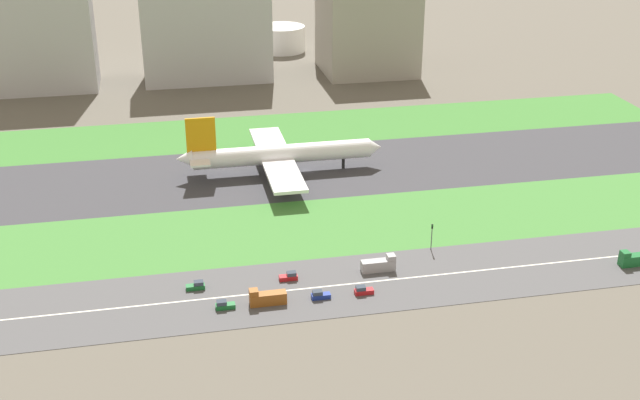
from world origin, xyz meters
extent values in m
plane|color=#5B564C|center=(0.00, 0.00, 0.00)|extent=(800.00, 800.00, 0.00)
cube|color=#38383D|center=(0.00, 0.00, 0.05)|extent=(280.00, 46.00, 0.10)
cube|color=#3D7A33|center=(0.00, 41.00, 0.05)|extent=(280.00, 36.00, 0.10)
cube|color=#427F38|center=(0.00, -41.00, 0.05)|extent=(280.00, 36.00, 0.10)
cube|color=#4C4C4F|center=(0.00, -73.00, 0.05)|extent=(280.00, 28.00, 0.10)
cube|color=silver|center=(0.00, -73.00, 0.11)|extent=(266.00, 0.50, 0.01)
cylinder|color=white|center=(-7.45, 0.00, 6.30)|extent=(56.00, 6.00, 6.00)
cone|color=white|center=(22.55, 0.00, 6.30)|extent=(4.00, 5.70, 5.70)
cone|color=white|center=(-37.95, 0.00, 7.10)|extent=(5.00, 5.40, 5.40)
cube|color=orange|center=(-32.45, 0.00, 14.30)|extent=(9.00, 0.80, 11.00)
cube|color=white|center=(-33.45, 0.00, 7.30)|extent=(6.00, 16.00, 0.60)
cube|color=white|center=(-9.45, 15.00, 5.10)|extent=(10.00, 26.00, 1.00)
cylinder|color=gray|center=(-8.45, 9.00, 2.90)|extent=(5.00, 3.20, 3.20)
cube|color=white|center=(-9.45, -15.00, 5.10)|extent=(10.00, 26.00, 1.00)
cylinder|color=gray|center=(-8.45, -9.00, 2.90)|extent=(5.00, 3.20, 3.20)
cylinder|color=black|center=(12.15, 0.00, 1.70)|extent=(1.00, 1.00, 3.20)
cylinder|color=black|center=(-11.45, 3.50, 1.70)|extent=(1.00, 1.00, 3.20)
cylinder|color=black|center=(-11.45, -3.50, 1.70)|extent=(1.00, 1.00, 3.20)
cube|color=#B2191E|center=(-1.09, -78.00, 0.65)|extent=(4.40, 1.80, 1.10)
cube|color=#333D4C|center=(-1.89, -78.00, 1.65)|extent=(2.20, 1.66, 0.90)
cube|color=#19662D|center=(-39.31, -68.00, 0.65)|extent=(4.40, 1.80, 1.10)
cube|color=#333D4C|center=(-38.51, -68.00, 1.65)|extent=(2.20, 1.66, 0.90)
cube|color=#B2191E|center=(-17.23, -68.00, 0.65)|extent=(4.40, 1.80, 1.10)
cube|color=#333D4C|center=(-16.43, -68.00, 1.65)|extent=(2.20, 1.66, 0.90)
cube|color=brown|center=(-23.58, -78.00, 1.50)|extent=(8.40, 2.50, 2.80)
cube|color=brown|center=(-26.78, -78.00, 3.50)|extent=(2.00, 2.30, 1.20)
cube|color=#19662D|center=(68.30, -78.00, 1.50)|extent=(8.40, 2.50, 2.80)
cube|color=#19662D|center=(65.10, -78.00, 3.50)|extent=(2.00, 2.30, 1.20)
cube|color=navy|center=(-11.32, -78.00, 0.65)|extent=(4.40, 1.80, 1.10)
cube|color=#333D4C|center=(-12.12, -78.00, 1.65)|extent=(2.20, 1.66, 0.90)
cube|color=#99999E|center=(5.01, -68.00, 1.50)|extent=(8.40, 2.50, 2.80)
cube|color=#99999E|center=(8.21, -68.00, 3.50)|extent=(2.00, 2.30, 1.20)
cube|color=#19662D|center=(-33.27, -78.00, 0.65)|extent=(4.40, 1.80, 1.10)
cube|color=#333D4C|center=(-34.07, -78.00, 1.65)|extent=(2.20, 1.66, 0.90)
cylinder|color=#4C4C51|center=(21.30, -60.00, 3.10)|extent=(0.24, 0.24, 6.00)
cube|color=black|center=(21.30, -60.00, 6.70)|extent=(0.36, 0.36, 1.20)
sphere|color=#19D826|center=(21.30, -60.20, 7.00)|extent=(0.24, 0.24, 0.24)
cube|color=#B2B2B7|center=(-90.00, 114.00, 27.85)|extent=(43.69, 26.00, 55.69)
cube|color=#B2B2B7|center=(-21.83, 114.00, 24.71)|extent=(54.24, 24.01, 49.42)
cube|color=#9E998E|center=(49.44, 114.00, 19.11)|extent=(39.89, 38.04, 38.22)
cylinder|color=silver|center=(17.81, 159.00, 6.15)|extent=(23.37, 23.37, 12.31)
camera|label=1|loc=(-44.37, -237.31, 97.17)|focal=45.95mm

